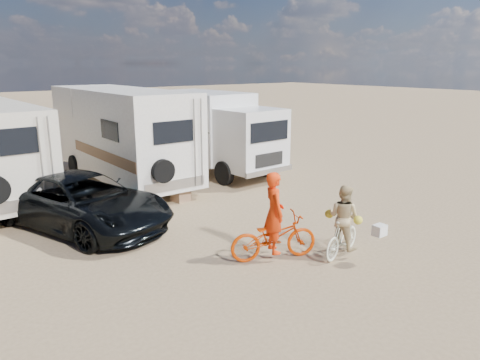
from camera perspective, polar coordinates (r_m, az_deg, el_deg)
ground at (r=11.64m, az=1.24°, el=-7.15°), size 140.00×140.00×0.00m
rv_main at (r=17.08m, az=-14.48°, el=5.24°), size 2.45×7.46×3.40m
box_truck at (r=18.28m, az=-3.09°, el=5.87°), size 2.59×6.26×3.16m
dark_suv at (r=12.77m, az=-19.02°, el=-2.58°), size 3.92×5.68×1.44m
bike_man at (r=10.26m, az=4.23°, el=-7.10°), size 2.10×1.39×1.04m
bike_woman at (r=10.71m, az=12.64°, el=-6.94°), size 1.53×0.75×0.89m
rider_man at (r=10.13m, az=4.27°, el=-5.03°), size 0.66×0.78×1.83m
rider_woman at (r=10.61m, az=12.73°, el=-5.44°), size 0.72×0.83×1.48m
bike_parked at (r=18.36m, az=-1.14°, el=2.21°), size 1.56×0.55×0.82m
cooler at (r=14.39m, az=-16.18°, el=-2.46°), size 0.69×0.55×0.49m
crate at (r=14.68m, az=-7.43°, el=-1.89°), size 0.54×0.54×0.39m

